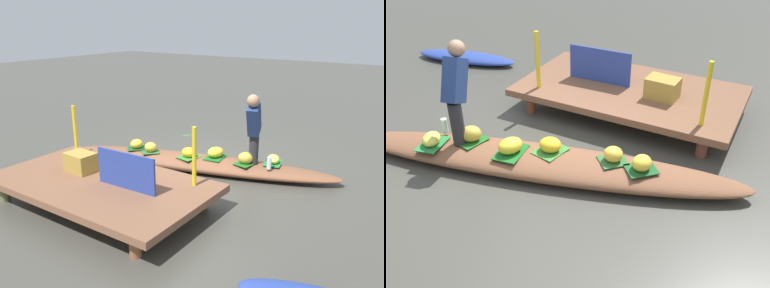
% 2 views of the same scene
% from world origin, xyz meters
% --- Properties ---
extents(canal_water, '(40.00, 40.00, 0.00)m').
position_xyz_m(canal_water, '(0.00, 0.00, 0.00)').
color(canal_water, '#46443D').
rests_on(canal_water, ground).
extents(dock_platform, '(3.20, 1.80, 0.37)m').
position_xyz_m(dock_platform, '(0.37, 1.95, 0.32)').
color(dock_platform, brown).
rests_on(dock_platform, ground).
extents(vendor_boat, '(4.98, 1.94, 0.24)m').
position_xyz_m(vendor_boat, '(0.00, 0.00, 0.12)').
color(vendor_boat, brown).
rests_on(vendor_boat, ground).
extents(moored_boat, '(2.06, 0.87, 0.16)m').
position_xyz_m(moored_boat, '(-3.13, 2.37, 0.08)').
color(moored_boat, '#284097').
rests_on(moored_boat, ground).
extents(leaf_mat_0, '(0.42, 0.42, 0.01)m').
position_xyz_m(leaf_mat_0, '(0.84, 0.27, 0.25)').
color(leaf_mat_0, '#326733').
rests_on(leaf_mat_0, vendor_boat).
extents(banana_bunch_0, '(0.25, 0.25, 0.18)m').
position_xyz_m(banana_bunch_0, '(0.84, 0.27, 0.33)').
color(banana_bunch_0, yellow).
rests_on(banana_bunch_0, vendor_boat).
extents(leaf_mat_1, '(0.34, 0.40, 0.01)m').
position_xyz_m(leaf_mat_1, '(-0.88, -0.14, 0.25)').
color(leaf_mat_1, '#1E6320').
rests_on(leaf_mat_1, vendor_boat).
extents(banana_bunch_1, '(0.33, 0.32, 0.20)m').
position_xyz_m(banana_bunch_1, '(-0.88, -0.14, 0.34)').
color(banana_bunch_1, gold).
rests_on(banana_bunch_1, vendor_boat).
extents(leaf_mat_2, '(0.44, 0.43, 0.01)m').
position_xyz_m(leaf_mat_2, '(1.19, 0.26, 0.25)').
color(leaf_mat_2, '#1A5526').
rests_on(leaf_mat_2, vendor_boat).
extents(banana_bunch_2, '(0.25, 0.27, 0.18)m').
position_xyz_m(banana_bunch_2, '(1.19, 0.26, 0.33)').
color(banana_bunch_2, yellow).
rests_on(banana_bunch_2, vendor_boat).
extents(leaf_mat_3, '(0.37, 0.42, 0.01)m').
position_xyz_m(leaf_mat_3, '(0.10, 0.11, 0.25)').
color(leaf_mat_3, '#3B8132').
rests_on(leaf_mat_3, vendor_boat).
extents(banana_bunch_3, '(0.28, 0.26, 0.17)m').
position_xyz_m(banana_bunch_3, '(0.10, 0.11, 0.33)').
color(banana_bunch_3, yellow).
rests_on(banana_bunch_3, vendor_boat).
extents(leaf_mat_4, '(0.36, 0.47, 0.01)m').
position_xyz_m(leaf_mat_4, '(-0.30, -0.13, 0.25)').
color(leaf_mat_4, '#196421').
rests_on(leaf_mat_4, vendor_boat).
extents(banana_bunch_4, '(0.32, 0.37, 0.18)m').
position_xyz_m(banana_bunch_4, '(-0.30, -0.13, 0.34)').
color(banana_bunch_4, yellow).
rests_on(banana_bunch_4, vendor_boat).
extents(leaf_mat_5, '(0.35, 0.45, 0.01)m').
position_xyz_m(leaf_mat_5, '(-1.26, -0.43, 0.25)').
color(leaf_mat_5, '#277E3F').
rests_on(leaf_mat_5, vendor_boat).
extents(banana_bunch_5, '(0.32, 0.35, 0.14)m').
position_xyz_m(banana_bunch_5, '(-1.26, -0.43, 0.32)').
color(banana_bunch_5, '#EAE154').
rests_on(banana_bunch_5, vendor_boat).
extents(vendor_person, '(0.29, 0.50, 1.22)m').
position_xyz_m(vendor_person, '(-1.00, -0.15, 0.93)').
color(vendor_person, '#28282D').
rests_on(vendor_person, vendor_boat).
extents(water_bottle, '(0.08, 0.08, 0.20)m').
position_xyz_m(water_bottle, '(-1.31, -0.14, 0.34)').
color(water_bottle, silver).
rests_on(water_bottle, vendor_boat).
extents(market_banner, '(0.97, 0.06, 0.51)m').
position_xyz_m(market_banner, '(-0.13, 1.95, 0.63)').
color(market_banner, '#293D93').
rests_on(market_banner, dock_platform).
extents(railing_post_west, '(0.06, 0.06, 0.84)m').
position_xyz_m(railing_post_west, '(-0.83, 1.35, 0.79)').
color(railing_post_west, yellow).
rests_on(railing_post_west, dock_platform).
extents(railing_post_east, '(0.06, 0.06, 0.84)m').
position_xyz_m(railing_post_east, '(1.57, 1.35, 0.79)').
color(railing_post_east, yellow).
rests_on(railing_post_east, dock_platform).
extents(produce_crate, '(0.46, 0.34, 0.29)m').
position_xyz_m(produce_crate, '(0.88, 1.86, 0.52)').
color(produce_crate, '#A58638').
rests_on(produce_crate, dock_platform).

